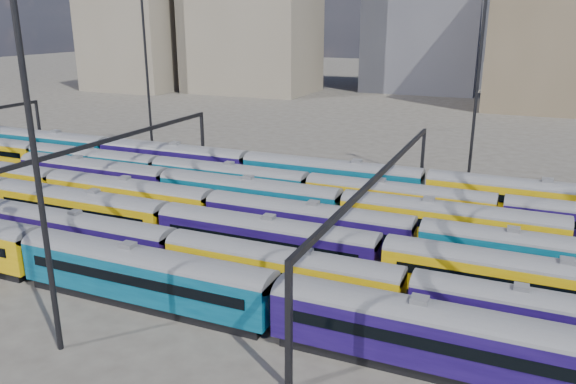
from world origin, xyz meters
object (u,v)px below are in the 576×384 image
at_px(rake_0, 440,331).
at_px(mast_2, 31,133).
at_px(rake_2, 382,254).
at_px(rake_1, 81,230).

bearing_deg(rake_0, mast_2, -162.70).
bearing_deg(rake_2, mast_2, -134.18).
bearing_deg(rake_2, rake_1, -168.96).
distance_m(rake_0, mast_2, 26.09).
xyz_separation_m(rake_0, rake_1, (-31.59, 5.00, -0.26)).
bearing_deg(rake_1, mast_2, -52.78).
bearing_deg(rake_1, rake_0, -8.99).
height_order(rake_1, rake_2, rake_2).
xyz_separation_m(rake_0, rake_2, (-5.95, 10.00, -0.11)).
bearing_deg(mast_2, rake_1, 127.22).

